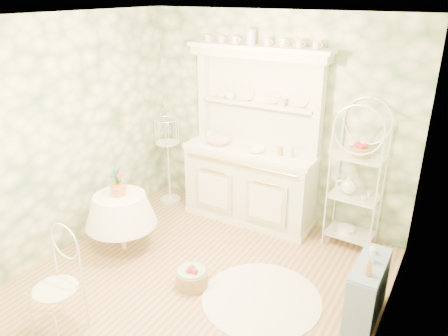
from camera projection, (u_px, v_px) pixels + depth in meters
The scene contains 22 objects.
floor at pixel (201, 282), 4.69m from camera, with size 3.60×3.60×0.00m, color tan.
ceiling at pixel (194, 17), 3.66m from camera, with size 3.60×3.60×0.00m, color white.
wall_left at pixel (67, 136), 5.01m from camera, with size 3.60×3.60×0.00m, color #E9E7C1.
wall_right at pixel (394, 210), 3.34m from camera, with size 3.60×3.60×0.00m, color #E9E7C1.
wall_back at pixel (275, 120), 5.61m from camera, with size 3.60×3.60×0.00m, color #E9E7C1.
wall_front at pixel (40, 259), 2.74m from camera, with size 3.60×3.60×0.00m, color #E9E7C1.
kitchen_dresser at pixel (251, 139), 5.56m from camera, with size 1.87×0.61×2.29m, color silver.
bakers_rack at pixel (358, 171), 5.03m from camera, with size 0.60×0.43×1.93m, color white.
side_shelf at pixel (367, 290), 4.07m from camera, with size 0.27×0.73×0.62m, color #7787A8.
round_table at pixel (122, 223), 5.17m from camera, with size 0.64×0.64×0.70m, color white.
cafe_chair at pixel (56, 294), 3.90m from camera, with size 0.36×0.36×0.78m, color white.
birdcage_stand at pixel (168, 156), 6.22m from camera, with size 0.34×0.34×1.42m, color white.
floor_basket at pixel (192, 277), 4.59m from camera, with size 0.34×0.34×0.22m, color tan.
lace_rug at pixel (261, 299), 4.43m from camera, with size 1.22×1.22×0.01m, color white.
bowl_floral at pixel (219, 144), 5.78m from camera, with size 0.31×0.31×0.08m, color white.
bowl_white at pixel (256, 152), 5.50m from camera, with size 0.22×0.22×0.07m, color white.
cup_left at pixel (230, 97), 5.69m from camera, with size 0.12×0.12×0.10m, color white.
cup_right at pixel (282, 104), 5.35m from camera, with size 0.11×0.11×0.10m, color white.
potted_geranium at pixel (118, 183), 5.02m from camera, with size 0.17×0.11×0.32m, color #3F7238.
bottle_amber at pixel (369, 268), 3.78m from camera, with size 0.07×0.07×0.17m, color #B6793C.
bottle_blue at pixel (372, 258), 3.97m from camera, with size 0.05×0.05×0.12m, color #A6B4D7.
bottle_glass at pixel (373, 250), 4.10m from camera, with size 0.08×0.08×0.10m, color silver.
Camera 1 is at (2.16, -3.22, 2.93)m, focal length 35.00 mm.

